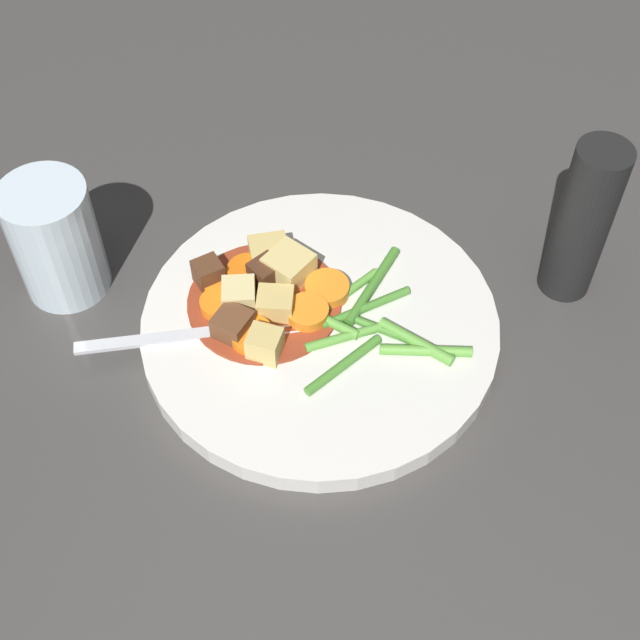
% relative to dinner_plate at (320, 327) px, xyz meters
% --- Properties ---
extents(ground_plane, '(3.00, 3.00, 0.00)m').
position_rel_dinner_plate_xyz_m(ground_plane, '(0.00, 0.00, -0.01)').
color(ground_plane, '#423F3D').
extents(dinner_plate, '(0.27, 0.27, 0.02)m').
position_rel_dinner_plate_xyz_m(dinner_plate, '(0.00, 0.00, 0.00)').
color(dinner_plate, white).
rests_on(dinner_plate, ground_plane).
extents(stew_sauce, '(0.12, 0.12, 0.00)m').
position_rel_dinner_plate_xyz_m(stew_sauce, '(0.05, -0.01, 0.01)').
color(stew_sauce, '#93381E').
rests_on(stew_sauce, dinner_plate).
extents(carrot_slice_0, '(0.04, 0.04, 0.01)m').
position_rel_dinner_plate_xyz_m(carrot_slice_0, '(0.06, -0.03, 0.02)').
color(carrot_slice_0, orange).
rests_on(carrot_slice_0, dinner_plate).
extents(carrot_slice_1, '(0.04, 0.04, 0.01)m').
position_rel_dinner_plate_xyz_m(carrot_slice_1, '(0.08, 0.01, 0.01)').
color(carrot_slice_1, orange).
rests_on(carrot_slice_1, dinner_plate).
extents(carrot_slice_2, '(0.04, 0.04, 0.01)m').
position_rel_dinner_plate_xyz_m(carrot_slice_2, '(0.00, -0.03, 0.01)').
color(carrot_slice_2, orange).
rests_on(carrot_slice_2, dinner_plate).
extents(carrot_slice_3, '(0.04, 0.04, 0.01)m').
position_rel_dinner_plate_xyz_m(carrot_slice_3, '(0.05, 0.03, 0.01)').
color(carrot_slice_3, orange).
rests_on(carrot_slice_3, dinner_plate).
extents(carrot_slice_4, '(0.05, 0.05, 0.01)m').
position_rel_dinner_plate_xyz_m(carrot_slice_4, '(0.01, 0.00, 0.01)').
color(carrot_slice_4, orange).
rests_on(carrot_slice_4, dinner_plate).
extents(carrot_slice_5, '(0.04, 0.04, 0.01)m').
position_rel_dinner_plate_xyz_m(carrot_slice_5, '(0.08, -0.01, 0.01)').
color(carrot_slice_5, orange).
rests_on(carrot_slice_5, dinner_plate).
extents(potato_chunk_0, '(0.04, 0.04, 0.02)m').
position_rel_dinner_plate_xyz_m(potato_chunk_0, '(0.05, -0.05, 0.02)').
color(potato_chunk_0, '#DBBC6B').
rests_on(potato_chunk_0, dinner_plate).
extents(potato_chunk_1, '(0.03, 0.03, 0.02)m').
position_rel_dinner_plate_xyz_m(potato_chunk_1, '(0.03, 0.00, 0.02)').
color(potato_chunk_1, '#DBBC6B').
rests_on(potato_chunk_1, dinner_plate).
extents(potato_chunk_2, '(0.03, 0.02, 0.02)m').
position_rel_dinner_plate_xyz_m(potato_chunk_2, '(0.03, 0.04, 0.02)').
color(potato_chunk_2, '#DBBC6B').
rests_on(potato_chunk_2, dinner_plate).
extents(potato_chunk_3, '(0.04, 0.04, 0.03)m').
position_rel_dinner_plate_xyz_m(potato_chunk_3, '(0.03, -0.04, 0.02)').
color(potato_chunk_3, '#E5CC7A').
rests_on(potato_chunk_3, dinner_plate).
extents(potato_chunk_4, '(0.03, 0.03, 0.02)m').
position_rel_dinner_plate_xyz_m(potato_chunk_4, '(0.06, 0.00, 0.02)').
color(potato_chunk_4, '#EAD68C').
rests_on(potato_chunk_4, dinner_plate).
extents(meat_chunk_0, '(0.03, 0.03, 0.02)m').
position_rel_dinner_plate_xyz_m(meat_chunk_0, '(0.06, 0.03, 0.02)').
color(meat_chunk_0, brown).
rests_on(meat_chunk_0, dinner_plate).
extents(meat_chunk_1, '(0.03, 0.03, 0.02)m').
position_rel_dinner_plate_xyz_m(meat_chunk_1, '(0.05, -0.03, 0.02)').
color(meat_chunk_1, '#4C2B19').
rests_on(meat_chunk_1, dinner_plate).
extents(meat_chunk_2, '(0.03, 0.03, 0.02)m').
position_rel_dinner_plate_xyz_m(meat_chunk_2, '(0.09, -0.02, 0.02)').
color(meat_chunk_2, '#56331E').
rests_on(meat_chunk_2, dinner_plate).
extents(green_bean_0, '(0.06, 0.05, 0.01)m').
position_rel_dinner_plate_xyz_m(green_bean_0, '(-0.03, -0.02, 0.01)').
color(green_bean_0, '#4C8E33').
rests_on(green_bean_0, dinner_plate).
extents(green_bean_1, '(0.06, 0.04, 0.01)m').
position_rel_dinner_plate_xyz_m(green_bean_1, '(-0.02, 0.01, 0.01)').
color(green_bean_1, '#66AD42').
rests_on(green_bean_1, dinner_plate).
extents(green_bean_2, '(0.07, 0.03, 0.01)m').
position_rel_dinner_plate_xyz_m(green_bean_2, '(-0.00, 0.00, 0.01)').
color(green_bean_2, '#66AD42').
rests_on(green_bean_2, dinner_plate).
extents(green_bean_3, '(0.08, 0.03, 0.01)m').
position_rel_dinner_plate_xyz_m(green_bean_3, '(-0.07, 0.01, 0.01)').
color(green_bean_3, '#4C8E33').
rests_on(green_bean_3, dinner_plate).
extents(green_bean_4, '(0.07, 0.02, 0.01)m').
position_rel_dinner_plate_xyz_m(green_bean_4, '(-0.08, 0.02, 0.01)').
color(green_bean_4, '#66AD42').
rests_on(green_bean_4, dinner_plate).
extents(green_bean_5, '(0.04, 0.05, 0.01)m').
position_rel_dinner_plate_xyz_m(green_bean_5, '(-0.02, -0.03, 0.01)').
color(green_bean_5, '#66AD42').
rests_on(green_bean_5, dinner_plate).
extents(green_bean_6, '(0.05, 0.06, 0.01)m').
position_rel_dinner_plate_xyz_m(green_bean_6, '(-0.03, 0.04, 0.01)').
color(green_bean_6, '#4C8E33').
rests_on(green_bean_6, dinner_plate).
extents(green_bean_7, '(0.06, 0.03, 0.01)m').
position_rel_dinner_plate_xyz_m(green_bean_7, '(-0.07, 0.01, 0.01)').
color(green_bean_7, '#66AD42').
rests_on(green_bean_7, dinner_plate).
extents(green_bean_8, '(0.03, 0.08, 0.01)m').
position_rel_dinner_plate_xyz_m(green_bean_8, '(-0.03, -0.04, 0.01)').
color(green_bean_8, '#4C8E33').
rests_on(green_bean_8, dinner_plate).
extents(fork, '(0.17, 0.08, 0.00)m').
position_rel_dinner_plate_xyz_m(fork, '(0.09, 0.03, 0.01)').
color(fork, silver).
rests_on(fork, dinner_plate).
extents(water_glass, '(0.07, 0.07, 0.10)m').
position_rel_dinner_plate_xyz_m(water_glass, '(0.21, -0.01, 0.04)').
color(water_glass, silver).
rests_on(water_glass, ground_plane).
extents(pepper_mill, '(0.04, 0.04, 0.14)m').
position_rel_dinner_plate_xyz_m(pepper_mill, '(-0.18, -0.09, 0.06)').
color(pepper_mill, black).
rests_on(pepper_mill, ground_plane).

